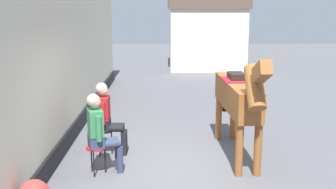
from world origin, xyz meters
The scene contains 6 objects.
ground_plane centered at (0.00, 3.00, 0.00)m, with size 40.00×40.00×0.00m, color #56565B.
pub_facade_wall centered at (-2.55, 1.50, 1.54)m, with size 0.34×14.00×3.40m.
distant_cottage centered at (1.40, 11.39, 1.80)m, with size 3.40×2.60×3.50m.
seated_visitor_near centered at (-1.55, -0.24, 0.78)m, with size 0.61×0.49×1.39m.
seated_visitor_far centered at (-1.56, 0.69, 0.78)m, with size 0.61×0.49×1.39m.
saddled_horse_center centered at (0.88, 0.48, 1.16)m, with size 0.54×3.00×2.06m.
Camera 1 is at (-0.48, -6.81, 2.82)m, focal length 44.07 mm.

